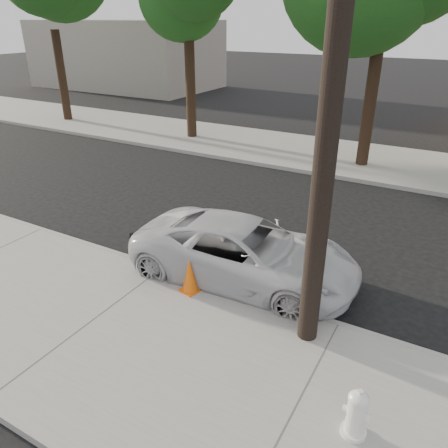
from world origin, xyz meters
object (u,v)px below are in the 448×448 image
at_px(police_cruiser, 245,252).
at_px(traffic_cone, 190,276).
at_px(utility_pole, 335,61).
at_px(fire_hydrant, 356,414).

relative_size(police_cruiser, traffic_cone, 6.83).
relative_size(utility_pole, police_cruiser, 1.84).
height_order(fire_hydrant, traffic_cone, fire_hydrant).
bearing_deg(police_cruiser, traffic_cone, 146.35).
xyz_separation_m(police_cruiser, fire_hydrant, (3.13, -2.89, -0.18)).
bearing_deg(police_cruiser, fire_hydrant, -135.97).
bearing_deg(utility_pole, traffic_cone, 176.80).
distance_m(utility_pole, fire_hydrant, 4.66).
distance_m(police_cruiser, fire_hydrant, 4.27).
xyz_separation_m(utility_pole, traffic_cone, (-2.56, 0.14, -4.20)).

